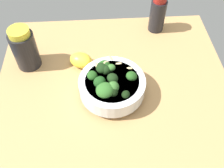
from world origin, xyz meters
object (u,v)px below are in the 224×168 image
bottle_tall (158,14)px  bottle_short (25,49)px  lemon_wedge (81,60)px  bowl_of_broccoli (111,84)px

bottle_tall → bottle_short: 46.19cm
lemon_wedge → bottle_tall: (26.94, 16.60, 4.16)cm
bowl_of_broccoli → lemon_wedge: 14.88cm
bowl_of_broccoli → bottle_tall: (18.07, 28.37, 2.21)cm
bowl_of_broccoli → lemon_wedge: size_ratio=2.56×
bowl_of_broccoli → lemon_wedge: (-8.87, 11.78, -1.96)cm
lemon_wedge → bottle_short: bottle_short is taller
lemon_wedge → bowl_of_broccoli: bearing=-53.0°
lemon_wedge → bottle_short: size_ratio=0.52×
bowl_of_broccoli → bottle_short: bottle_short is taller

